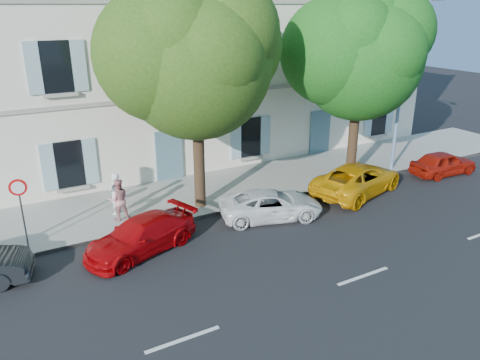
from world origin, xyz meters
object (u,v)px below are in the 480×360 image
car_yellow_supercar (357,179)px  tree_right (360,58)px  road_sign (20,199)px  street_lamp (405,75)px  car_red_hatchback (443,163)px  pedestrian_b (118,200)px  car_red_coupe (141,236)px  pedestrian_a (116,194)px  car_white_coupe (271,205)px  tree_left (196,63)px

car_yellow_supercar → tree_right: tree_right is taller
car_yellow_supercar → road_sign: bearing=67.0°
road_sign → street_lamp: street_lamp is taller
car_yellow_supercar → car_red_hatchback: size_ratio=1.38×
street_lamp → pedestrian_b: bearing=176.2°
car_red_coupe → pedestrian_a: (0.04, 3.15, 0.40)m
car_red_coupe → car_red_hatchback: size_ratio=1.16×
car_white_coupe → car_red_hatchback: 10.09m
car_yellow_supercar → tree_right: 5.36m
tree_left → pedestrian_b: (-3.25, 0.28, -4.89)m
street_lamp → pedestrian_a: bearing=173.7°
street_lamp → pedestrian_a: size_ratio=4.89×
car_yellow_supercar → tree_right: size_ratio=0.56×
car_red_coupe → tree_left: tree_left is taller
car_white_coupe → tree_right: bearing=-54.8°
road_sign → car_red_coupe: bearing=-29.6°
car_yellow_supercar → road_sign: (-13.36, 1.47, 1.26)m
tree_left → tree_right: 7.86m
street_lamp → pedestrian_a: street_lamp is taller
tree_right → street_lamp: bearing=-9.9°
car_yellow_supercar → pedestrian_a: (-9.96, 2.71, 0.32)m
pedestrian_a → tree_left: bearing=127.6°
car_red_hatchback → tree_right: 6.89m
car_yellow_supercar → tree_left: size_ratio=0.54×
road_sign → pedestrian_a: (3.40, 1.24, -0.94)m
street_lamp → road_sign: bearing=179.1°
car_red_coupe → tree_left: bearing=106.2°
car_white_coupe → pedestrian_a: pedestrian_a is taller
car_red_coupe → street_lamp: (13.55, 1.65, 4.20)m
road_sign → car_red_hatchback: bearing=-5.1°
car_white_coupe → tree_left: 6.07m
car_red_hatchback → road_sign: bearing=88.2°
car_red_coupe → pedestrian_a: pedestrian_a is taller
road_sign → tree_right: bearing=0.7°
tree_left → car_red_coupe: bearing=-144.8°
car_yellow_supercar → pedestrian_b: size_ratio=2.95×
car_white_coupe → car_yellow_supercar: car_yellow_supercar is taller
car_white_coupe → car_yellow_supercar: 4.72m
road_sign → pedestrian_a: size_ratio=1.47×
pedestrian_b → car_red_hatchback: bearing=177.7°
car_red_coupe → car_red_hatchback: car_red_hatchback is taller
pedestrian_b → tree_left: bearing=-178.6°
road_sign → pedestrian_a: bearing=20.0°
car_yellow_supercar → tree_left: (-6.77, 1.84, 5.18)m
car_yellow_supercar → street_lamp: (3.56, 1.21, 4.12)m
street_lamp → pedestrian_b: (-13.58, 0.90, -3.82)m
car_red_coupe → tree_right: bearing=81.6°
car_red_coupe → car_yellow_supercar: size_ratio=0.84×
tree_left → car_red_hatchback: bearing=-9.6°
car_red_coupe → tree_right: 12.35m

